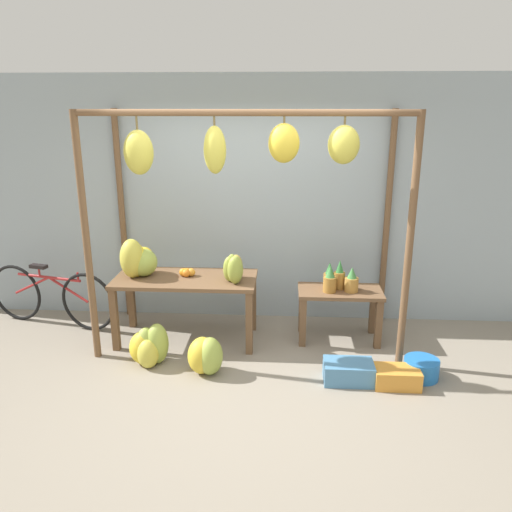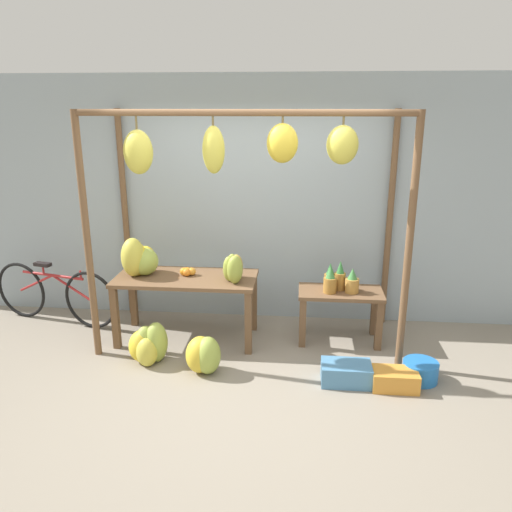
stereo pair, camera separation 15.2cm
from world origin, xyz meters
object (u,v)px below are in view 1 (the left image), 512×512
object	(u,v)px
orange_pile	(187,272)
papaya_pile	(234,268)
fruit_crate_white	(348,372)
pineapple_cluster	(338,279)
banana_pile_ground_left	(148,347)
fruit_crate_purple	(397,377)
banana_pile_on_table	(138,260)
banana_pile_ground_right	(206,356)
parked_bicycle	(51,296)
blue_bucket	(421,368)

from	to	relation	value
orange_pile	papaya_pile	distance (m)	0.54
orange_pile	fruit_crate_white	distance (m)	1.95
pineapple_cluster	banana_pile_ground_left	distance (m)	2.07
fruit_crate_white	fruit_crate_purple	size ratio (longest dim) A/B	1.11
banana_pile_on_table	papaya_pile	distance (m)	1.03
pineapple_cluster	banana_pile_ground_right	world-z (taller)	pineapple_cluster
banana_pile_on_table	parked_bicycle	size ratio (longest dim) A/B	0.26
banana_pile_on_table	fruit_crate_white	bearing A→B (deg)	-20.06
fruit_crate_white	papaya_pile	xyz separation A→B (m)	(-1.13, 0.70, 0.76)
banana_pile_ground_left	banana_pile_ground_right	distance (m)	0.61
blue_bucket	fruit_crate_purple	distance (m)	0.30
banana_pile_on_table	fruit_crate_purple	xyz separation A→B (m)	(2.58, -0.84, -0.81)
banana_pile_ground_left	blue_bucket	size ratio (longest dim) A/B	1.45
banana_pile_ground_right	blue_bucket	world-z (taller)	banana_pile_ground_right
banana_pile_on_table	orange_pile	size ratio (longest dim) A/B	2.54
orange_pile	fruit_crate_white	bearing A→B (deg)	-26.18
orange_pile	blue_bucket	world-z (taller)	orange_pile
pineapple_cluster	fruit_crate_white	bearing A→B (deg)	-87.22
orange_pile	blue_bucket	size ratio (longest dim) A/B	0.52
banana_pile_ground_left	fruit_crate_white	size ratio (longest dim) A/B	1.04
banana_pile_ground_left	banana_pile_ground_right	xyz separation A→B (m)	(0.60, -0.14, 0.00)
orange_pile	papaya_pile	size ratio (longest dim) A/B	0.47
banana_pile_ground_left	fruit_crate_white	world-z (taller)	banana_pile_ground_left
banana_pile_ground_left	blue_bucket	bearing A→B (deg)	-2.21
parked_bicycle	papaya_pile	xyz separation A→B (m)	(2.16, -0.35, 0.50)
blue_bucket	papaya_pile	distance (m)	2.06
fruit_crate_white	papaya_pile	size ratio (longest dim) A/B	1.27
banana_pile_ground_left	papaya_pile	distance (m)	1.16
orange_pile	fruit_crate_purple	bearing A→B (deg)	-22.52
papaya_pile	banana_pile_ground_left	bearing A→B (deg)	-148.69
blue_bucket	parked_bicycle	bearing A→B (deg)	166.69
fruit_crate_purple	banana_pile_on_table	bearing A→B (deg)	162.03
banana_pile_ground_right	fruit_crate_purple	world-z (taller)	banana_pile_ground_right
banana_pile_ground_right	fruit_crate_white	size ratio (longest dim) A/B	0.86
fruit_crate_white	fruit_crate_purple	xyz separation A→B (m)	(0.43, -0.05, -0.01)
banana_pile_on_table	parked_bicycle	world-z (taller)	banana_pile_on_table
pineapple_cluster	papaya_pile	bearing A→B (deg)	-170.94
pineapple_cluster	fruit_crate_purple	size ratio (longest dim) A/B	0.91
orange_pile	parked_bicycle	distance (m)	1.71
banana_pile_ground_left	parked_bicycle	size ratio (longest dim) A/B	0.29
pineapple_cluster	parked_bicycle	distance (m)	3.27
orange_pile	banana_pile_ground_left	world-z (taller)	orange_pile
banana_pile_ground_left	fruit_crate_purple	distance (m)	2.38
banana_pile_ground_left	parked_bicycle	xyz separation A→B (m)	(-1.35, 0.84, 0.18)
fruit_crate_white	banana_pile_ground_left	bearing A→B (deg)	173.85
orange_pile	banana_pile_ground_left	distance (m)	0.88
orange_pile	banana_pile_ground_right	bearing A→B (deg)	-67.59
fruit_crate_white	parked_bicycle	bearing A→B (deg)	162.31
orange_pile	banana_pile_ground_right	distance (m)	0.99
banana_pile_on_table	fruit_crate_purple	distance (m)	2.83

